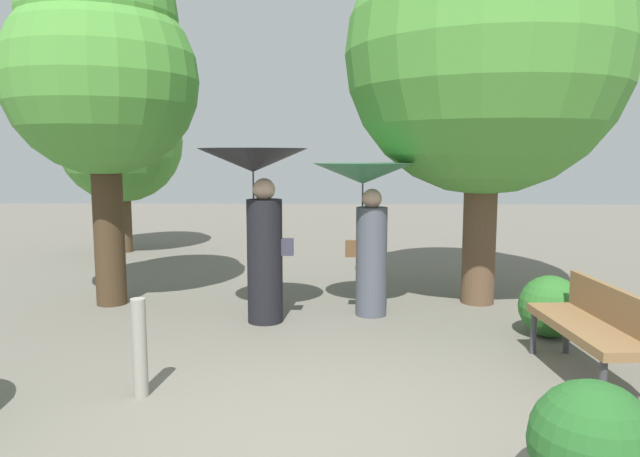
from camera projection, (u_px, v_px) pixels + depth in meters
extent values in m
plane|color=#6B665B|center=(307.00, 438.00, 4.05)|extent=(40.00, 40.00, 0.00)
cylinder|color=black|center=(265.00, 261.00, 6.82)|extent=(0.42, 0.42, 1.46)
sphere|color=tan|center=(264.00, 189.00, 6.71)|extent=(0.26, 0.26, 0.26)
cylinder|color=#333338|center=(254.00, 207.00, 6.75)|extent=(0.02, 0.02, 0.82)
cone|color=black|center=(253.00, 160.00, 6.68)|extent=(1.28, 1.28, 0.27)
cube|color=#333342|center=(287.00, 247.00, 6.78)|extent=(0.14, 0.10, 0.20)
cylinder|color=#474C56|center=(371.00, 262.00, 7.12)|extent=(0.38, 0.38, 1.34)
sphere|color=tan|center=(372.00, 199.00, 7.02)|extent=(0.24, 0.24, 0.24)
cylinder|color=#333338|center=(362.00, 215.00, 7.06)|extent=(0.02, 0.02, 0.75)
cone|color=#33724C|center=(363.00, 173.00, 6.99)|extent=(1.22, 1.22, 0.25)
cube|color=brown|center=(351.00, 249.00, 7.12)|extent=(0.14, 0.10, 0.20)
cylinder|color=#38383D|center=(533.00, 332.00, 5.76)|extent=(0.06, 0.06, 0.44)
cylinder|color=#38383D|center=(567.00, 332.00, 5.77)|extent=(0.06, 0.06, 0.44)
cylinder|color=#38383D|center=(602.00, 385.00, 4.43)|extent=(0.06, 0.06, 0.44)
cube|color=olive|center=(584.00, 328.00, 5.07)|extent=(0.52, 1.52, 0.08)
cube|color=olive|center=(612.00, 307.00, 5.06)|extent=(0.14, 1.50, 0.35)
cylinder|color=#4C3823|center=(122.00, 179.00, 11.76)|extent=(0.30, 0.30, 3.01)
sphere|color=#4C9338|center=(121.00, 142.00, 11.67)|extent=(2.44, 2.44, 2.44)
sphere|color=#4C9338|center=(120.00, 111.00, 11.59)|extent=(1.95, 1.95, 1.95)
cylinder|color=brown|center=(483.00, 140.00, 7.53)|extent=(0.43, 0.43, 4.35)
sphere|color=#4C9338|center=(486.00, 54.00, 7.39)|extent=(3.61, 3.61, 3.61)
cylinder|color=#42301E|center=(106.00, 157.00, 7.49)|extent=(0.39, 0.39, 3.91)
sphere|color=#4C9338|center=(102.00, 80.00, 7.37)|extent=(2.44, 2.44, 2.44)
sphere|color=#4C9338|center=(99.00, 16.00, 7.27)|extent=(1.95, 1.95, 1.95)
sphere|color=#2D6B28|center=(550.00, 306.00, 6.30)|extent=(0.68, 0.68, 0.68)
sphere|color=#235B23|center=(593.00, 444.00, 3.25)|extent=(0.71, 0.71, 0.71)
cylinder|color=gray|center=(140.00, 348.00, 4.71)|extent=(0.12, 0.12, 0.82)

